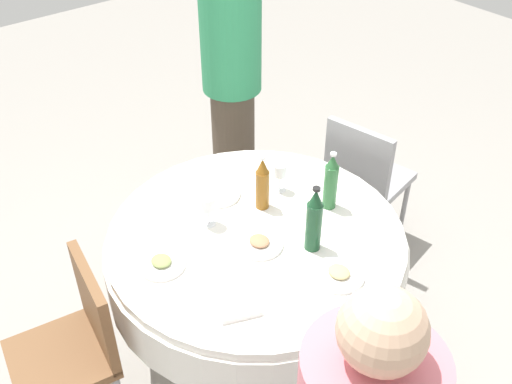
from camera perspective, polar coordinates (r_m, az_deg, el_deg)
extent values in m
plane|color=gray|center=(3.20, 0.00, -13.87)|extent=(10.00, 10.00, 0.00)
cylinder|color=white|center=(2.68, 0.00, -4.19)|extent=(1.33, 1.33, 0.04)
cylinder|color=white|center=(2.77, 0.00, -6.21)|extent=(1.36, 1.36, 0.22)
cylinder|color=slate|center=(3.02, 0.00, -11.02)|extent=(0.14, 0.14, 0.48)
cylinder|color=slate|center=(3.19, 0.00, -13.70)|extent=(0.56, 0.56, 0.03)
cylinder|color=#194728|center=(2.53, 5.52, -3.30)|extent=(0.07, 0.07, 0.24)
cone|color=#194728|center=(2.43, 5.74, -0.53)|extent=(0.06, 0.06, 0.08)
cylinder|color=black|center=(2.40, 5.80, 0.29)|extent=(0.03, 0.03, 0.01)
cylinder|color=#2D6B38|center=(2.76, 7.12, 0.50)|extent=(0.06, 0.06, 0.23)
cone|color=#2D6B38|center=(2.68, 7.35, 2.95)|extent=(0.06, 0.06, 0.06)
cylinder|color=silver|center=(2.66, 7.41, 3.60)|extent=(0.03, 0.03, 0.01)
cylinder|color=#8C5619|center=(2.75, 0.61, 0.23)|extent=(0.06, 0.06, 0.20)
cone|color=#8C5619|center=(2.67, 0.63, 2.54)|extent=(0.06, 0.06, 0.07)
cylinder|color=silver|center=(2.65, 0.64, 3.28)|extent=(0.03, 0.03, 0.01)
cylinder|color=white|center=(2.91, 2.26, 0.23)|extent=(0.06, 0.06, 0.00)
cylinder|color=white|center=(2.88, 2.28, 0.92)|extent=(0.01, 0.01, 0.08)
cylinder|color=white|center=(2.84, 2.32, 2.08)|extent=(0.06, 0.06, 0.06)
cylinder|color=white|center=(2.72, -4.50, -3.03)|extent=(0.06, 0.06, 0.00)
cylinder|color=white|center=(2.69, -4.55, -2.32)|extent=(0.01, 0.01, 0.08)
cylinder|color=white|center=(2.64, -4.63, -1.07)|extent=(0.07, 0.07, 0.07)
cylinder|color=white|center=(2.49, 7.91, -7.85)|extent=(0.21, 0.21, 0.02)
ellipsoid|color=tan|center=(2.47, 7.94, -7.56)|extent=(0.09, 0.08, 0.02)
cylinder|color=white|center=(2.60, 0.33, -4.99)|extent=(0.21, 0.21, 0.02)
ellipsoid|color=tan|center=(2.58, 0.33, -4.69)|extent=(0.09, 0.08, 0.02)
cylinder|color=white|center=(2.54, -9.00, -6.81)|extent=(0.20, 0.20, 0.02)
ellipsoid|color=#8C9E59|center=(2.53, -9.04, -6.52)|extent=(0.09, 0.08, 0.02)
cylinder|color=white|center=(2.87, -3.55, -0.22)|extent=(0.21, 0.21, 0.02)
cube|color=silver|center=(2.82, -9.05, -1.74)|extent=(0.18, 0.07, 0.00)
cube|color=silver|center=(2.94, 6.37, 0.52)|extent=(0.07, 0.18, 0.00)
cube|color=white|center=(2.35, -1.84, -10.56)|extent=(0.21, 0.21, 0.02)
cylinder|color=#4C3F33|center=(3.72, -2.13, 3.85)|extent=(0.26, 0.26, 0.88)
cylinder|color=#2D8C59|center=(3.38, -2.42, 14.22)|extent=(0.34, 0.34, 0.58)
sphere|color=#D8AD8C|center=(1.31, 11.98, -12.84)|extent=(0.20, 0.20, 0.20)
cube|color=#99999E|center=(3.54, 10.83, 1.29)|extent=(0.47, 0.47, 0.04)
cube|color=#99999E|center=(3.29, 9.65, 2.82)|extent=(0.40, 0.12, 0.42)
cylinder|color=gray|center=(3.75, 13.96, -1.44)|extent=(0.03, 0.03, 0.43)
cylinder|color=gray|center=(3.86, 9.57, 0.55)|extent=(0.03, 0.03, 0.43)
cylinder|color=gray|center=(3.51, 11.34, -4.14)|extent=(0.03, 0.03, 0.43)
cylinder|color=gray|center=(3.63, 6.74, -1.93)|extent=(0.03, 0.03, 0.43)
cube|color=brown|center=(2.69, -18.14, -14.91)|extent=(0.46, 0.46, 0.04)
cube|color=brown|center=(2.54, -15.14, -10.66)|extent=(0.40, 0.10, 0.42)
cylinder|color=gray|center=(2.98, -21.36, -16.39)|extent=(0.03, 0.03, 0.43)
cylinder|color=gray|center=(2.99, -14.93, -14.31)|extent=(0.03, 0.03, 0.43)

